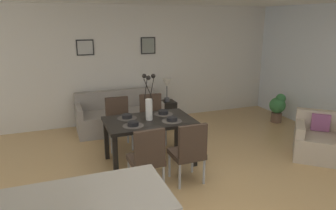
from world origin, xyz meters
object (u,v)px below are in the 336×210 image
Objects in this scene: dining_chair_far_right at (152,116)px; bowl_far_right at (163,112)px; dining_chair_near_right at (119,120)px; framed_picture_center at (148,46)px; bowl_near_right at (127,116)px; centerpiece_vase at (149,103)px; dining_table at (149,125)px; armchair at (319,141)px; framed_picture_left at (85,48)px; potted_plant at (278,106)px; table_lamp at (167,85)px; side_table at (167,112)px; dining_chair_far_left at (189,150)px; sofa at (119,117)px; bowl_far_left at (172,119)px; bowl_near_left at (133,123)px; dining_chair_near_left at (147,156)px.

dining_chair_far_right is 0.70m from bowl_far_right.
dining_chair_near_right is 2.12m from framed_picture_center.
bowl_far_right is (0.63, 0.00, 0.00)m from bowl_near_right.
framed_picture_center reaches higher than centerpiece_vase.
dining_table is 0.92m from dining_chair_far_right.
framed_picture_left is at bearing 138.85° from armchair.
dining_table is at bearing -32.40° from bowl_near_right.
table_lamp is at bearing 161.66° from potted_plant.
side_table is at bearing 125.66° from armchair.
dining_chair_far_left is 1.77× the size of side_table.
bowl_far_right is 0.33× the size of table_lamp.
bowl_near_right is 1.65m from sofa.
armchair is at bearing -107.83° from potted_plant.
armchair is at bearing -55.35° from framed_picture_center.
dining_table is 1.52× the size of dining_chair_far_left.
dining_chair_far_left is 5.41× the size of bowl_far_left.
sofa is 3.35× the size of side_table.
table_lamp is at bearing 56.93° from bowl_near_left.
framed_picture_center reaches higher than table_lamp.
dining_chair_far_left is at bearing -179.08° from armchair.
dining_chair_far_right is at bearing 90.12° from dining_chair_far_left.
side_table is at bearing 71.78° from bowl_far_left.
centerpiece_vase is 2.14m from side_table.
dining_table is 0.89m from dining_chair_near_left.
bowl_far_right is at bearing 32.40° from dining_table.
dining_table is at bearing -107.11° from framed_picture_center.
bowl_near_right is 0.10× the size of sofa.
framed_picture_center is (0.69, 2.24, 1.07)m from dining_table.
dining_chair_near_right is (-0.33, 0.83, -0.14)m from dining_table.
dining_table is 0.40m from bowl_far_right.
sofa is at bearing 179.80° from side_table.
dining_chair_far_right is 5.41× the size of bowl_far_left.
table_lamp reaches higher than dining_chair_near_left.
dining_table is 1.90× the size of centerpiece_vase.
sofa reaches higher than armchair.
framed_picture_center reaches higher than bowl_near_right.
bowl_far_right is (-0.00, -0.65, 0.27)m from dining_chair_far_right.
armchair is at bearing -54.34° from side_table.
bowl_near_left is 0.40m from bowl_near_right.
centerpiece_vase is 3.56m from potted_plant.
table_lamp is (1.27, 1.56, 0.11)m from bowl_near_right.
centerpiece_vase is at bearing -118.63° from side_table.
sofa is 4.84× the size of framed_picture_left.
dining_table is 0.92m from dining_chair_far_left.
bowl_far_left is (0.63, 0.00, 0.00)m from bowl_near_left.
dining_chair_near_left is 2.90m from table_lamp.
dining_chair_far_left is at bearing -69.09° from dining_table.
potted_plant is (3.68, 0.76, -0.41)m from bowl_near_right.
bowl_far_right is (0.00, 0.40, 0.00)m from bowl_far_left.
bowl_near_left is (0.02, -1.03, 0.27)m from dining_chair_near_right.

